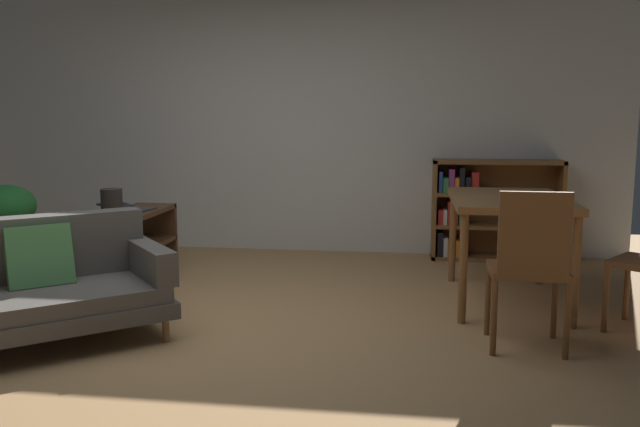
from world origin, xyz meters
TOP-DOWN VIEW (x-y plane):
  - ground_plane at (0.00, 0.00)m, footprint 8.16×8.16m
  - back_wall_panel at (0.00, 2.70)m, footprint 6.80×0.10m
  - fabric_couch at (-1.10, -0.42)m, footprint 1.85×1.73m
  - media_console at (-1.02, 1.09)m, footprint 0.38×1.24m
  - open_laptop at (-1.07, 1.23)m, footprint 0.45×0.34m
  - desk_speaker at (-1.00, 0.78)m, footprint 0.16×0.16m
  - potted_floor_plant at (-2.11, 1.08)m, footprint 0.51×0.51m
  - dining_table at (1.99, 0.97)m, footprint 0.82×1.25m
  - dining_chair_far at (1.97, -0.08)m, footprint 0.45×0.41m
  - bookshelf at (2.01, 2.51)m, footprint 1.22×0.33m

SIDE VIEW (x-z plane):
  - ground_plane at x=0.00m, z-range 0.00..0.00m
  - media_console at x=-1.02m, z-range 0.00..0.60m
  - fabric_couch at x=-1.10m, z-range -0.01..0.74m
  - bookshelf at x=2.01m, z-range 0.00..0.97m
  - dining_chair_far at x=1.97m, z-range 0.06..1.02m
  - potted_floor_plant at x=-2.11m, z-range 0.16..0.97m
  - open_laptop at x=-1.07m, z-range 0.58..0.65m
  - dining_table at x=1.99m, z-range 0.31..1.11m
  - desk_speaker at x=-1.00m, z-range 0.60..0.83m
  - back_wall_panel at x=0.00m, z-range 0.00..2.70m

